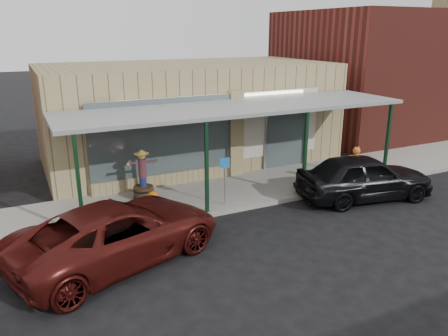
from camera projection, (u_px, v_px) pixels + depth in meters
name	position (u px, v px, depth m)	size (l,w,h in m)	color
ground	(295.00, 232.00, 12.48)	(120.00, 120.00, 0.00)	black
sidewalk	(237.00, 190.00, 15.55)	(40.00, 3.20, 0.15)	gray
storefront	(189.00, 113.00, 18.86)	(12.00, 6.25, 4.20)	#9B8C5F
awning	(238.00, 109.00, 14.63)	(12.00, 3.00, 3.04)	slate
block_buildings_near	(220.00, 70.00, 20.08)	(61.00, 8.00, 8.00)	maroon
barrel_scarecrow	(143.00, 182.00, 14.40)	(1.03, 0.79, 1.71)	#452A1B
barrel_pumpkin	(153.00, 204.00, 13.48)	(0.77, 0.77, 0.71)	#452A1B
handicap_sign	(225.00, 175.00, 13.74)	(0.33, 0.05, 1.58)	gray
parked_sedan	(364.00, 177.00, 14.76)	(4.86, 2.64, 1.62)	black
car_maroon	(118.00, 232.00, 10.79)	(2.48, 5.37, 1.49)	#4B110F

